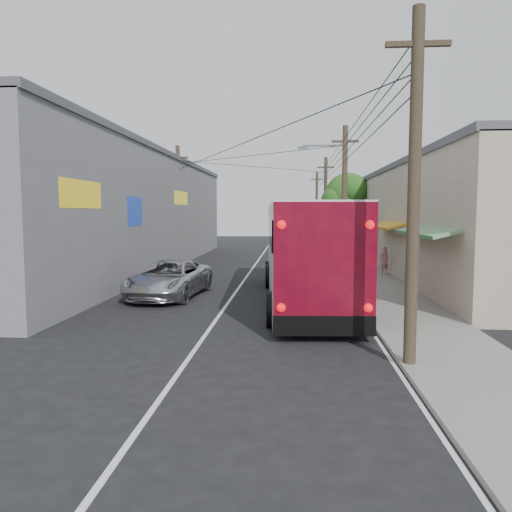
{
  "coord_description": "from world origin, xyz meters",
  "views": [
    {
      "loc": [
        2.51,
        -13.39,
        3.57
      ],
      "look_at": [
        0.95,
        7.89,
        1.68
      ],
      "focal_mm": 35.0,
      "sensor_mm": 36.0,
      "label": 1
    }
  ],
  "objects": [
    {
      "name": "ground",
      "position": [
        0.0,
        0.0,
        0.0
      ],
      "size": [
        120.0,
        120.0,
        0.0
      ],
      "primitive_type": "plane",
      "color": "black",
      "rests_on": "ground"
    },
    {
      "name": "sidewalk",
      "position": [
        6.5,
        20.0,
        0.06
      ],
      "size": [
        3.0,
        80.0,
        0.12
      ],
      "primitive_type": "cube",
      "color": "slate",
      "rests_on": "ground"
    },
    {
      "name": "building_right",
      "position": [
        10.99,
        22.0,
        3.15
      ],
      "size": [
        7.09,
        40.0,
        6.25
      ],
      "color": "#BFB298",
      "rests_on": "ground"
    },
    {
      "name": "building_left",
      "position": [
        -8.5,
        18.0,
        3.65
      ],
      "size": [
        7.2,
        36.0,
        7.25
      ],
      "color": "slate",
      "rests_on": "ground"
    },
    {
      "name": "utility_poles",
      "position": [
        3.13,
        20.33,
        4.13
      ],
      "size": [
        11.8,
        45.28,
        8.0
      ],
      "color": "#473828",
      "rests_on": "ground"
    },
    {
      "name": "street_tree",
      "position": [
        6.87,
        26.02,
        4.67
      ],
      "size": [
        4.4,
        4.0,
        6.6
      ],
      "color": "#3F2B19",
      "rests_on": "ground"
    },
    {
      "name": "coach_bus",
      "position": [
        2.99,
        6.75,
        2.02
      ],
      "size": [
        3.73,
        13.65,
        3.89
      ],
      "rotation": [
        0.0,
        0.0,
        0.06
      ],
      "color": "silver",
      "rests_on": "ground"
    },
    {
      "name": "jeepney",
      "position": [
        -2.65,
        7.08,
        0.76
      ],
      "size": [
        3.06,
        5.72,
        1.53
      ],
      "primitive_type": "imported",
      "rotation": [
        0.0,
        0.0,
        -0.1
      ],
      "color": "silver",
      "rests_on": "ground"
    },
    {
      "name": "parked_suv",
      "position": [
        4.6,
        18.0,
        0.87
      ],
      "size": [
        2.73,
        6.11,
        1.74
      ],
      "primitive_type": "imported",
      "rotation": [
        0.0,
        0.0,
        0.05
      ],
      "color": "#92939A",
      "rests_on": "ground"
    },
    {
      "name": "parked_car_mid",
      "position": [
        3.8,
        21.01,
        0.77
      ],
      "size": [
        2.08,
        4.63,
        1.54
      ],
      "primitive_type": "imported",
      "rotation": [
        0.0,
        0.0,
        0.06
      ],
      "color": "#28292E",
      "rests_on": "ground"
    },
    {
      "name": "parked_car_far",
      "position": [
        4.6,
        27.68,
        0.77
      ],
      "size": [
        2.01,
        4.78,
        1.54
      ],
      "primitive_type": "imported",
      "rotation": [
        0.0,
        0.0,
        0.08
      ],
      "color": "black",
      "rests_on": "ground"
    },
    {
      "name": "pedestrian_near",
      "position": [
        7.6,
        14.56,
        0.88
      ],
      "size": [
        0.65,
        0.56,
        1.52
      ],
      "primitive_type": "imported",
      "rotation": [
        0.0,
        0.0,
        3.56
      ],
      "color": "#D26F93",
      "rests_on": "sidewalk"
    },
    {
      "name": "pedestrian_far",
      "position": [
        5.53,
        12.85,
        0.83
      ],
      "size": [
        0.78,
        0.66,
        1.43
      ],
      "primitive_type": "imported",
      "rotation": [
        0.0,
        0.0,
        3.33
      ],
      "color": "#88AAC6",
      "rests_on": "sidewalk"
    }
  ]
}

